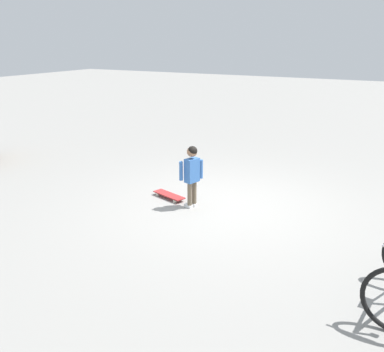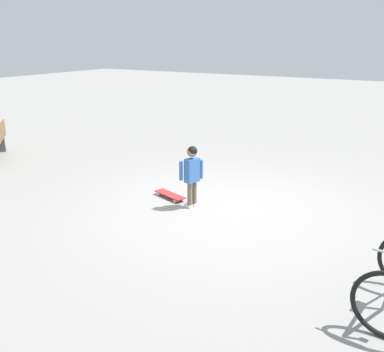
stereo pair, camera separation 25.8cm
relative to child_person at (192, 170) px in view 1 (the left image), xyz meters
The scene contains 3 objects.
ground_plane 0.88m from the child_person, 150.62° to the right, with size 50.00×50.00×0.00m, color gray.
child_person is the anchor object (origin of this frame).
skateboard 0.83m from the child_person, 16.37° to the right, with size 0.69×0.38×0.07m.
Camera 1 is at (-2.70, 6.17, 2.73)m, focal length 39.86 mm.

